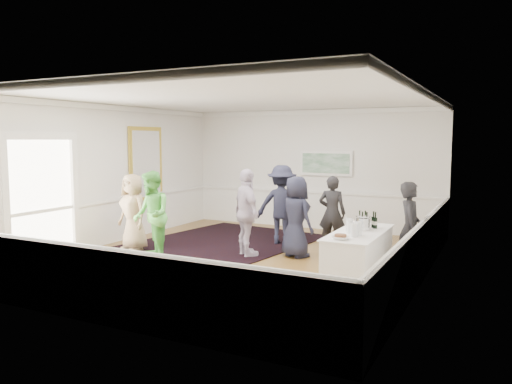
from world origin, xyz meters
The scene contains 23 objects.
floor centered at (0.00, 0.00, 0.00)m, with size 8.00×8.00×0.00m, color olive.
ceiling centered at (0.00, 0.00, 3.20)m, with size 7.00×8.00×0.02m, color white.
wall_left centered at (-3.50, 0.00, 1.60)m, with size 0.02×8.00×3.20m, color white.
wall_right centered at (3.50, 0.00, 1.60)m, with size 0.02×8.00×3.20m, color white.
wall_back centered at (0.00, 4.00, 1.60)m, with size 7.00×0.02×3.20m, color white.
wall_front centered at (0.00, -4.00, 1.60)m, with size 7.00×0.02×3.20m, color white.
wainscoting centered at (0.00, 0.00, 0.50)m, with size 7.00×8.00×1.00m, color white, non-canonical shape.
mirror centered at (-3.45, 1.30, 1.80)m, with size 0.05×1.25×1.85m.
doorway centered at (-3.45, -1.90, 1.42)m, with size 0.10×1.78×2.56m.
landscape_painting centered at (0.40, 3.95, 1.78)m, with size 1.44×0.06×0.66m.
area_rug centered at (-1.18, 1.13, 0.01)m, with size 3.43×4.50×0.02m, color black.
serving_table centered at (2.49, -0.40, 0.42)m, with size 0.79×2.07×0.84m.
bartender centered at (3.20, 0.37, 0.83)m, with size 0.61×0.40×1.66m, color black.
guest_tan centered at (-2.50, -0.34, 0.84)m, with size 0.82×0.53×1.67m, color tan.
guest_green centered at (-1.65, -0.79, 0.89)m, with size 0.87×0.68×1.78m, color #56BA4A.
guest_lilac centered at (-0.04, 0.28, 0.90)m, with size 1.06×0.44×1.81m, color silver.
guest_dark_a centered at (0.11, 1.71, 0.91)m, with size 1.18×0.68×1.83m, color black.
guest_dark_b centered at (1.33, 1.66, 0.81)m, with size 0.59×0.39×1.63m, color black.
guest_navy centered at (0.89, 0.68, 0.83)m, with size 0.81×0.53×1.67m, color black.
wine_bottles centered at (2.50, 0.06, 0.99)m, with size 0.37×0.23×0.31m.
juice_pitchers centered at (2.45, -0.66, 0.96)m, with size 0.35×0.54×0.24m.
ice_bucket centered at (2.50, -0.20, 0.95)m, with size 0.26×0.26×0.24m, color silver.
nut_bowl centered at (2.39, -1.17, 0.87)m, with size 0.28×0.28×0.08m.
Camera 1 is at (4.68, -8.69, 2.40)m, focal length 35.00 mm.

